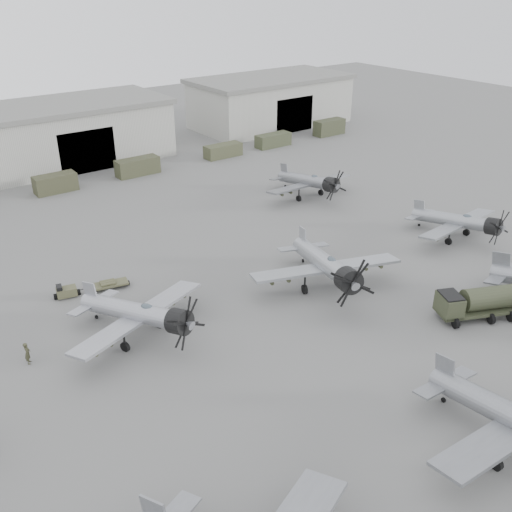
{
  "coord_description": "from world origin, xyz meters",
  "views": [
    {
      "loc": [
        -27.7,
        -21.68,
        25.75
      ],
      "look_at": [
        0.01,
        15.5,
        2.5
      ],
      "focal_mm": 40.0,
      "sensor_mm": 36.0,
      "label": 1
    }
  ],
  "objects_px": {
    "fuel_tanker": "(478,301)",
    "tug_trailer": "(83,289)",
    "aircraft_mid_1": "(142,314)",
    "aircraft_mid_3": "(461,222)",
    "aircraft_far_1": "(311,182)",
    "aircraft_mid_2": "(328,266)",
    "ground_crew": "(27,353)"
  },
  "relations": [
    {
      "from": "aircraft_mid_1",
      "to": "aircraft_far_1",
      "type": "height_order",
      "value": "aircraft_mid_1"
    },
    {
      "from": "aircraft_far_1",
      "to": "tug_trailer",
      "type": "xyz_separation_m",
      "value": [
        -32.09,
        -5.72,
        -1.74
      ]
    },
    {
      "from": "aircraft_mid_1",
      "to": "aircraft_mid_3",
      "type": "height_order",
      "value": "aircraft_mid_1"
    },
    {
      "from": "aircraft_mid_1",
      "to": "tug_trailer",
      "type": "height_order",
      "value": "aircraft_mid_1"
    },
    {
      "from": "aircraft_mid_1",
      "to": "aircraft_mid_2",
      "type": "relative_size",
      "value": 0.92
    },
    {
      "from": "aircraft_far_1",
      "to": "fuel_tanker",
      "type": "height_order",
      "value": "aircraft_far_1"
    },
    {
      "from": "aircraft_mid_1",
      "to": "fuel_tanker",
      "type": "xyz_separation_m",
      "value": [
        23.48,
        -13.54,
        -0.77
      ]
    },
    {
      "from": "aircraft_mid_3",
      "to": "tug_trailer",
      "type": "xyz_separation_m",
      "value": [
        -36.43,
        13.08,
        -1.65
      ]
    },
    {
      "from": "aircraft_mid_3",
      "to": "tug_trailer",
      "type": "distance_m",
      "value": 38.75
    },
    {
      "from": "fuel_tanker",
      "to": "tug_trailer",
      "type": "xyz_separation_m",
      "value": [
        -24.65,
        23.17,
        -1.06
      ]
    },
    {
      "from": "aircraft_mid_2",
      "to": "aircraft_mid_3",
      "type": "relative_size",
      "value": 1.17
    },
    {
      "from": "aircraft_mid_1",
      "to": "aircraft_far_1",
      "type": "relative_size",
      "value": 1.04
    },
    {
      "from": "aircraft_mid_2",
      "to": "ground_crew",
      "type": "relative_size",
      "value": 7.76
    },
    {
      "from": "aircraft_mid_3",
      "to": "ground_crew",
      "type": "xyz_separation_m",
      "value": [
        -43.41,
        5.75,
        -1.24
      ]
    },
    {
      "from": "ground_crew",
      "to": "aircraft_mid_2",
      "type": "bearing_deg",
      "value": -79.71
    },
    {
      "from": "fuel_tanker",
      "to": "aircraft_mid_1",
      "type": "bearing_deg",
      "value": 174.96
    },
    {
      "from": "fuel_tanker",
      "to": "tug_trailer",
      "type": "relative_size",
      "value": 1.14
    },
    {
      "from": "fuel_tanker",
      "to": "aircraft_mid_2",
      "type": "bearing_deg",
      "value": 147.89
    },
    {
      "from": "aircraft_mid_2",
      "to": "aircraft_mid_3",
      "type": "xyz_separation_m",
      "value": [
        18.66,
        -0.52,
        -0.38
      ]
    },
    {
      "from": "aircraft_mid_2",
      "to": "tug_trailer",
      "type": "bearing_deg",
      "value": 164.36
    },
    {
      "from": "aircraft_mid_3",
      "to": "tug_trailer",
      "type": "bearing_deg",
      "value": 155.93
    },
    {
      "from": "aircraft_mid_1",
      "to": "aircraft_mid_2",
      "type": "bearing_deg",
      "value": -29.98
    },
    {
      "from": "aircraft_mid_1",
      "to": "ground_crew",
      "type": "xyz_separation_m",
      "value": [
        -8.15,
        2.3,
        -1.42
      ]
    },
    {
      "from": "aircraft_far_1",
      "to": "aircraft_mid_1",
      "type": "bearing_deg",
      "value": -152.6
    },
    {
      "from": "aircraft_mid_3",
      "to": "aircraft_far_1",
      "type": "xyz_separation_m",
      "value": [
        -4.35,
        18.8,
        0.09
      ]
    },
    {
      "from": "tug_trailer",
      "to": "ground_crew",
      "type": "relative_size",
      "value": 3.6
    },
    {
      "from": "aircraft_mid_2",
      "to": "aircraft_mid_3",
      "type": "bearing_deg",
      "value": 18.03
    },
    {
      "from": "aircraft_mid_3",
      "to": "aircraft_far_1",
      "type": "distance_m",
      "value": 19.3
    },
    {
      "from": "tug_trailer",
      "to": "aircraft_mid_1",
      "type": "bearing_deg",
      "value": -70.33
    },
    {
      "from": "aircraft_mid_2",
      "to": "aircraft_mid_3",
      "type": "height_order",
      "value": "aircraft_mid_2"
    },
    {
      "from": "fuel_tanker",
      "to": "ground_crew",
      "type": "height_order",
      "value": "fuel_tanker"
    },
    {
      "from": "aircraft_mid_3",
      "to": "tug_trailer",
      "type": "height_order",
      "value": "aircraft_mid_3"
    }
  ]
}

